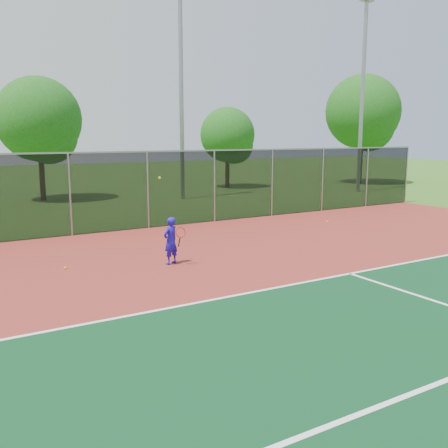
% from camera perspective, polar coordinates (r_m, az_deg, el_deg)
% --- Properties ---
extents(ground, '(120.00, 120.00, 0.00)m').
position_cam_1_polar(ground, '(10.30, 18.11, -11.02)').
color(ground, '#30601B').
rests_on(ground, ground).
extents(court_apron, '(30.00, 20.00, 0.02)m').
position_cam_1_polar(court_apron, '(11.62, 10.63, -8.21)').
color(court_apron, maroon).
rests_on(court_apron, ground).
extents(fence_back, '(30.00, 0.06, 3.03)m').
position_cam_1_polar(fence_back, '(19.77, -8.72, 3.98)').
color(fence_back, black).
rests_on(fence_back, court_apron).
extents(tennis_player, '(0.59, 0.66, 2.49)m').
position_cam_1_polar(tennis_player, '(14.17, -6.12, -1.89)').
color(tennis_player, '#1D12B0').
rests_on(tennis_player, court_apron).
extents(practice_ball_1, '(0.07, 0.07, 0.07)m').
position_cam_1_polar(practice_ball_1, '(14.36, -17.68, -4.80)').
color(practice_ball_1, '#CDD919').
rests_on(practice_ball_1, court_apron).
extents(practice_ball_2, '(0.07, 0.07, 0.07)m').
position_cam_1_polar(practice_ball_2, '(21.39, 11.75, 0.25)').
color(practice_ball_2, '#CDD919').
rests_on(practice_ball_2, court_apron).
extents(floodlight_n, '(0.90, 0.40, 12.07)m').
position_cam_1_polar(floodlight_n, '(29.10, -4.93, 16.31)').
color(floodlight_n, gray).
rests_on(floodlight_n, ground).
extents(floodlight_ne, '(0.90, 0.40, 12.07)m').
position_cam_1_polar(floodlight_ne, '(33.67, 15.58, 15.13)').
color(floodlight_ne, gray).
rests_on(floodlight_ne, ground).
extents(tree_back_left, '(4.67, 4.67, 6.86)m').
position_cam_1_polar(tree_back_left, '(29.86, -20.20, 10.77)').
color(tree_back_left, '#321F12').
rests_on(tree_back_left, ground).
extents(tree_back_mid, '(3.81, 3.81, 5.59)m').
position_cam_1_polar(tree_back_mid, '(35.26, 0.59, 9.87)').
color(tree_back_mid, '#321F12').
rests_on(tree_back_mid, ground).
extents(tree_back_right, '(5.58, 5.58, 8.19)m').
position_cam_1_polar(tree_back_right, '(39.87, 15.74, 11.88)').
color(tree_back_right, '#321F12').
rests_on(tree_back_right, ground).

